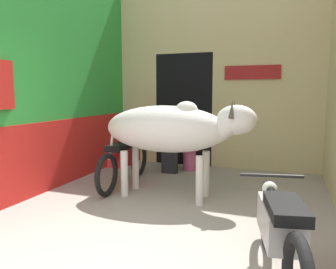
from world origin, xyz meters
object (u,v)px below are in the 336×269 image
plastic_stool (190,158)px  motorcycle_near (280,231)px  motorcycle_far (124,159)px  cow (172,129)px  shopkeeper_seated (172,140)px

plastic_stool → motorcycle_near: bearing=-63.1°
motorcycle_near → motorcycle_far: bearing=139.6°
cow → motorcycle_near: bearing=-49.3°
shopkeeper_seated → cow: bearing=-70.2°
motorcycle_far → plastic_stool: 1.59m
cow → motorcycle_near: (1.57, -1.82, -0.57)m
cow → motorcycle_far: (-0.97, 0.33, -0.59)m
motorcycle_near → shopkeeper_seated: shopkeeper_seated is taller
cow → shopkeeper_seated: bearing=109.8°
motorcycle_near → motorcycle_far: (-2.54, 2.16, -0.01)m
plastic_stool → motorcycle_far: bearing=-117.6°
motorcycle_near → shopkeeper_seated: bearing=122.4°
motorcycle_far → plastic_stool: bearing=62.4°
cow → plastic_stool: cow is taller
motorcycle_near → shopkeeper_seated: 3.93m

